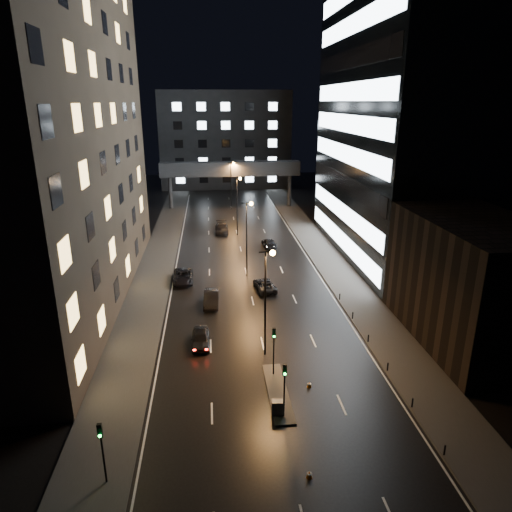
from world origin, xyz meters
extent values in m
plane|color=black|center=(0.00, 40.00, 0.00)|extent=(160.00, 160.00, 0.00)
cube|color=#383533|center=(-12.50, 35.00, 0.07)|extent=(5.00, 110.00, 0.15)
cube|color=#383533|center=(12.50, 35.00, 0.07)|extent=(5.00, 110.00, 0.15)
cube|color=#2D2319|center=(-22.50, 24.00, 20.00)|extent=(15.00, 48.00, 40.00)
cube|color=black|center=(20.00, 9.00, 6.00)|extent=(10.00, 18.00, 12.00)
cube|color=black|center=(25.00, 36.00, 22.50)|extent=(20.00, 36.00, 45.00)
cube|color=#333335|center=(0.00, 98.00, 12.50)|extent=(34.00, 14.00, 25.00)
cube|color=#333335|center=(0.00, 70.00, 8.50)|extent=(30.00, 3.00, 3.00)
cylinder|color=#333335|center=(-13.00, 70.00, 3.50)|extent=(0.80, 0.80, 7.00)
cylinder|color=#333335|center=(13.00, 70.00, 3.50)|extent=(0.80, 0.80, 7.00)
cube|color=#383533|center=(0.30, 2.00, 0.07)|extent=(1.60, 8.00, 0.15)
cylinder|color=black|center=(0.30, 4.50, 1.90)|extent=(0.12, 0.12, 3.50)
cube|color=black|center=(0.30, 4.50, 4.10)|extent=(0.28, 0.22, 0.90)
sphere|color=#0CFF33|center=(0.30, 4.36, 3.82)|extent=(0.18, 0.18, 0.18)
cylinder|color=black|center=(0.30, -1.00, 1.90)|extent=(0.12, 0.12, 3.50)
cube|color=black|center=(0.30, -1.00, 4.10)|extent=(0.28, 0.22, 0.90)
sphere|color=#0CFF33|center=(0.30, -1.14, 3.82)|extent=(0.18, 0.18, 0.18)
cylinder|color=black|center=(-11.50, -6.00, 1.75)|extent=(0.12, 0.12, 3.50)
cube|color=black|center=(-11.50, -6.00, 3.95)|extent=(0.28, 0.22, 0.90)
sphere|color=#0CFF33|center=(-11.50, -6.14, 3.67)|extent=(0.18, 0.18, 0.18)
cylinder|color=black|center=(10.20, -6.00, 0.45)|extent=(0.12, 0.12, 0.90)
cylinder|color=black|center=(10.20, -1.00, 0.45)|extent=(0.12, 0.12, 0.90)
cylinder|color=black|center=(10.20, 4.00, 0.45)|extent=(0.12, 0.12, 0.90)
cylinder|color=black|center=(10.20, 9.00, 0.45)|extent=(0.12, 0.12, 0.90)
cylinder|color=black|center=(10.20, 14.00, 0.45)|extent=(0.12, 0.12, 0.90)
cylinder|color=black|center=(10.20, 19.00, 0.45)|extent=(0.12, 0.12, 0.90)
cylinder|color=black|center=(0.00, 8.00, 5.00)|extent=(0.18, 0.18, 10.00)
cylinder|color=black|center=(0.00, 8.00, 10.00)|extent=(1.20, 0.12, 0.12)
sphere|color=#FF9E38|center=(0.60, 8.00, 9.90)|extent=(0.50, 0.50, 0.50)
cylinder|color=black|center=(0.00, 28.00, 5.00)|extent=(0.18, 0.18, 10.00)
cylinder|color=black|center=(0.00, 28.00, 10.00)|extent=(1.20, 0.12, 0.12)
sphere|color=#FF9E38|center=(0.60, 28.00, 9.90)|extent=(0.50, 0.50, 0.50)
cylinder|color=black|center=(0.00, 48.00, 5.00)|extent=(0.18, 0.18, 10.00)
cylinder|color=black|center=(0.00, 48.00, 10.00)|extent=(1.20, 0.12, 0.12)
sphere|color=#FF9E38|center=(0.60, 48.00, 9.90)|extent=(0.50, 0.50, 0.50)
cylinder|color=black|center=(0.00, 68.00, 5.00)|extent=(0.18, 0.18, 10.00)
cylinder|color=black|center=(0.00, 68.00, 10.00)|extent=(1.20, 0.12, 0.12)
sphere|color=#FF9E38|center=(0.60, 68.00, 9.90)|extent=(0.50, 0.50, 0.50)
imported|color=black|center=(-5.93, 10.28, 0.73)|extent=(1.77, 4.33, 1.47)
imported|color=black|center=(-4.82, 19.48, 0.79)|extent=(1.89, 4.85, 1.57)
imported|color=black|center=(-8.40, 26.87, 0.75)|extent=(2.61, 5.43, 1.49)
imported|color=black|center=(-2.67, 49.90, 0.81)|extent=(2.30, 5.61, 1.63)
imported|color=black|center=(1.80, 23.08, 0.67)|extent=(2.80, 5.06, 1.34)
imported|color=black|center=(4.61, 40.54, 0.68)|extent=(2.16, 4.76, 1.35)
cube|color=#49494B|center=(-0.10, -0.76, 0.71)|extent=(0.95, 0.60, 1.13)
cone|color=orange|center=(3.00, 2.55, 0.25)|extent=(0.40, 0.40, 0.49)
cone|color=orange|center=(0.97, -6.83, 0.25)|extent=(0.42, 0.42, 0.51)
camera|label=1|loc=(-4.63, -28.83, 22.26)|focal=32.00mm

